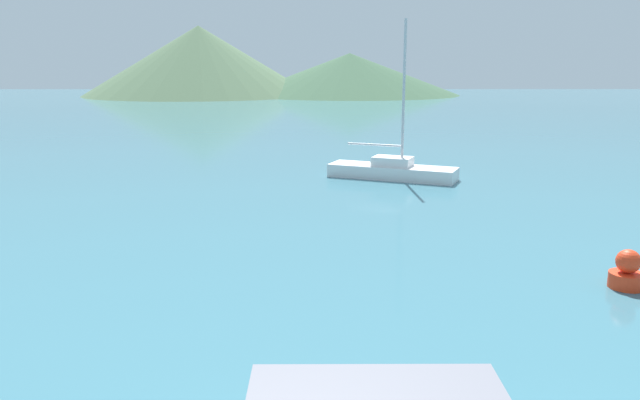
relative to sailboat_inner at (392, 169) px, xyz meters
The scene contains 4 objects.
sailboat_inner is the anchor object (origin of this frame).
buoy_marker 14.38m from the sailboat_inner, 74.92° to the right, with size 0.79×0.79×0.91m.
hill_west 77.48m from the sailboat_inner, 106.53° to the left, with size 36.53×36.53×10.79m.
hill_central 75.30m from the sailboat_inner, 88.50° to the left, with size 35.27×35.27×6.56m.
Camera 1 is at (0.40, -3.54, 5.08)m, focal length 35.00 mm.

